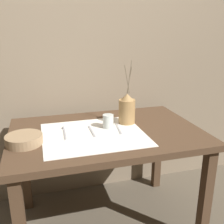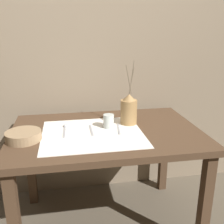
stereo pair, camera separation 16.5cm
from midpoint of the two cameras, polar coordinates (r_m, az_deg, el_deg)
name	(u,v)px [view 2 (the right image)]	position (r m, az deg, el deg)	size (l,w,h in m)	color
ground_plane	(107,222)	(2.06, 1.31, -22.92)	(12.00, 12.00, 0.00)	brown
stone_wall_back	(95,47)	(2.07, -1.30, 13.87)	(7.00, 0.06, 2.40)	gray
wooden_table	(106,143)	(1.72, 1.46, -6.87)	(1.20, 0.81, 0.72)	#4C3523
linen_cloth	(93,134)	(1.62, -1.36, -4.76)	(0.62, 0.54, 0.00)	white
pitcher_with_flowers	(129,110)	(1.77, 6.34, 0.35)	(0.11, 0.11, 0.42)	#A87F4C
wooden_bowl	(23,136)	(1.58, -15.92, -5.10)	(0.21, 0.21, 0.05)	#9E7F5B
glass_tumbler_near	(109,121)	(1.70, 2.04, -2.04)	(0.07, 0.07, 0.09)	silver
spoon_outer	(65,128)	(1.70, -7.50, -3.59)	(0.03, 0.20, 0.02)	#A8A8AD
fork_outer	(91,130)	(1.66, -1.66, -4.09)	(0.01, 0.18, 0.00)	#A8A8AD
fork_inner	(119,129)	(1.69, 4.28, -3.75)	(0.04, 0.18, 0.00)	#A8A8AD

